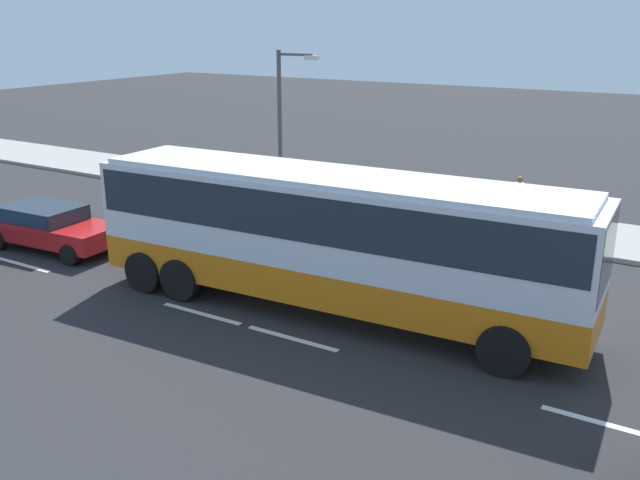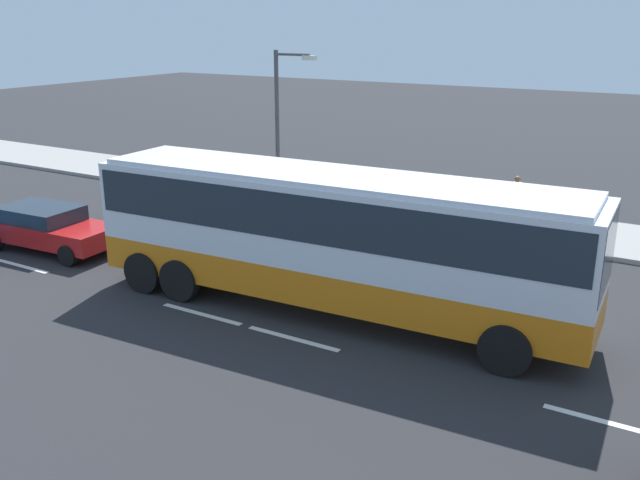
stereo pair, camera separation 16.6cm
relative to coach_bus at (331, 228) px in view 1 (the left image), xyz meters
name	(u,v)px [view 1 (the left image)]	position (x,y,z in m)	size (l,w,h in m)	color
ground_plane	(405,323)	(1.87, 0.31, -2.16)	(120.00, 120.00, 0.00)	#28282B
sidewalk_curb	(516,226)	(1.87, 9.52, -2.09)	(80.00, 4.00, 0.15)	gray
lane_centreline	(384,363)	(2.34, -1.76, -2.16)	(41.29, 0.16, 0.01)	white
coach_bus	(331,228)	(0.00, 0.00, 0.00)	(12.41, 3.11, 3.48)	orange
car_yellow_taxi	(169,199)	(-8.97, 3.96, -1.33)	(4.35, 2.23, 1.58)	gold
car_red_compact	(51,226)	(-9.97, -0.28, -1.42)	(4.50, 2.13, 1.36)	#B21919
pedestrian_at_crossing	(518,197)	(1.87, 9.54, -1.04)	(0.32, 0.32, 1.68)	black
street_lamp	(284,115)	(-6.68, 7.96, 1.33)	(1.77, 0.24, 5.70)	#47474C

